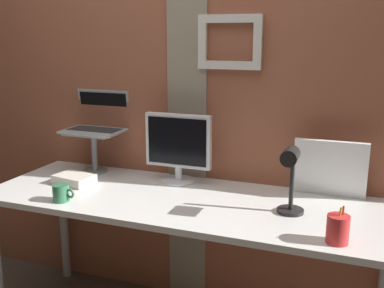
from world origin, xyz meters
name	(u,v)px	position (x,y,z in m)	size (l,w,h in m)	color
brick_wall_back	(188,105)	(0.00, 0.39, 1.15)	(3.16, 0.16, 2.30)	#9E563D
desk	(185,212)	(0.14, -0.01, 0.69)	(2.01, 0.69, 0.76)	white
monitor	(178,145)	(0.01, 0.21, 0.96)	(0.36, 0.18, 0.37)	white
laptop_stand	(94,145)	(-0.51, 0.22, 0.92)	(0.28, 0.22, 0.24)	gray
laptop	(99,120)	(-0.51, 0.28, 1.05)	(0.34, 0.26, 0.23)	#ADB2B7
whiteboard_panel	(330,169)	(0.79, 0.25, 0.90)	(0.34, 0.02, 0.30)	white
desk_lamp	(290,174)	(0.65, -0.07, 0.95)	(0.12, 0.20, 0.32)	black
pen_cup	(338,229)	(0.87, -0.26, 0.81)	(0.09, 0.09, 0.15)	red
coffee_mug	(61,193)	(-0.39, -0.26, 0.80)	(0.11, 0.08, 0.08)	#33724C
paper_clutter_stack	(74,179)	(-0.50, -0.01, 0.78)	(0.20, 0.14, 0.05)	silver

